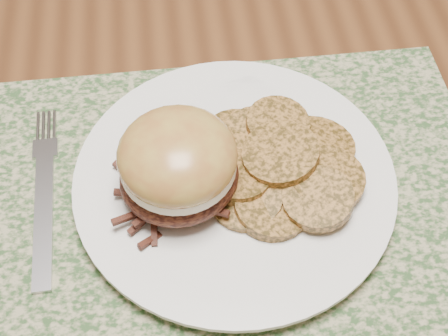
{
  "coord_description": "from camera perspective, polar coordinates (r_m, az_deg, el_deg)",
  "views": [
    {
      "loc": [
        0.21,
        -0.48,
        1.2
      ],
      "look_at": [
        0.25,
        -0.18,
        0.79
      ],
      "focal_mm": 50.0,
      "sensor_mm": 36.0,
      "label": 1
    }
  ],
  "objects": [
    {
      "name": "dinner_plate",
      "position": [
        0.54,
        0.96,
        -1.17
      ],
      "size": [
        0.26,
        0.26,
        0.02
      ],
      "primitive_type": "cylinder",
      "color": "white",
      "rests_on": "placemat"
    },
    {
      "name": "fork",
      "position": [
        0.56,
        -16.11,
        -2.1
      ],
      "size": [
        0.02,
        0.19,
        0.0
      ],
      "rotation": [
        0.0,
        0.0,
        0.03
      ],
      "color": "#B0B0B7",
      "rests_on": "placemat"
    },
    {
      "name": "roasted_potatoes",
      "position": [
        0.53,
        4.93,
        0.31
      ],
      "size": [
        0.16,
        0.16,
        0.04
      ],
      "color": "#9A662D",
      "rests_on": "dinner_plate"
    },
    {
      "name": "placemat",
      "position": [
        0.54,
        0.93,
        -3.08
      ],
      "size": [
        0.45,
        0.33,
        0.0
      ],
      "primitive_type": "cube",
      "color": "#304F29",
      "rests_on": "dining_table"
    },
    {
      "name": "pork_sandwich",
      "position": [
        0.5,
        -4.22,
        0.33
      ],
      "size": [
        0.13,
        0.13,
        0.07
      ],
      "rotation": [
        0.0,
        0.0,
        0.42
      ],
      "color": "black",
      "rests_on": "dinner_plate"
    }
  ]
}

